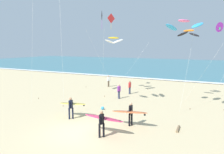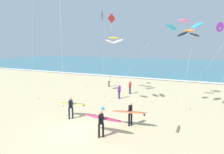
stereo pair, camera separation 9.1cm
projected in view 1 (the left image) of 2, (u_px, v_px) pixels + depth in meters
name	position (u px, v px, depth m)	size (l,w,h in m)	color
ground_plane	(78.00, 133.00, 13.48)	(160.00, 160.00, 0.00)	#CCB789
ocean_water	(185.00, 65.00, 61.21)	(160.00, 60.00, 0.08)	teal
shoreline_foam	(162.00, 79.00, 34.85)	(160.00, 1.30, 0.01)	white
surfer_lead	(103.00, 120.00, 12.80)	(2.63, 1.03, 1.71)	black
surfer_trailing	(72.00, 105.00, 16.06)	(2.30, 1.15, 1.71)	black
surfer_third	(130.00, 112.00, 14.33)	(2.58, 1.01, 1.71)	black
kite_diamond_scarlet_near	(110.00, 20.00, 29.79)	(2.21, 4.70, 10.31)	red
kite_arc_golden_mid	(114.00, 40.00, 24.08)	(4.65, 5.21, 6.67)	white
kite_arc_amber_high	(189.00, 33.00, 20.34)	(4.63, 3.24, 7.22)	black
kite_diamond_charcoal_low	(102.00, 19.00, 24.64)	(1.96, 2.89, 9.80)	black
kite_delta_violet_distant	(219.00, 28.00, 21.58)	(3.08, 3.18, 8.09)	purple
kite_arc_rose_outer	(184.00, 25.00, 16.33)	(3.21, 2.81, 7.68)	#2D99DB
bystander_white_top	(109.00, 81.00, 28.80)	(0.36, 0.39, 1.59)	#4C3D2D
bystander_purple_top	(119.00, 91.00, 22.15)	(0.27, 0.48, 1.59)	#2D334C
bystander_red_top	(130.00, 87.00, 24.36)	(0.23, 0.49, 1.59)	#2D334C
beach_ball	(103.00, 108.00, 18.36)	(0.28, 0.28, 0.28)	#2D99DB
driftwood_log	(178.00, 129.00, 13.90)	(0.15, 0.15, 1.08)	#846B4C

